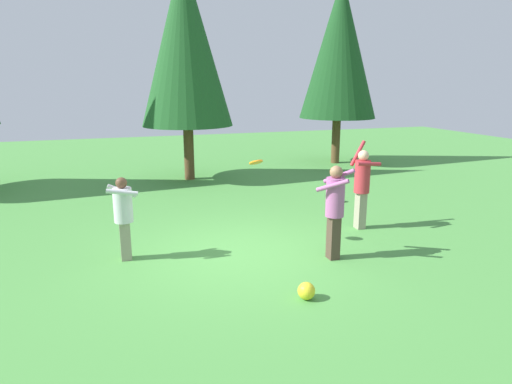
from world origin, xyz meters
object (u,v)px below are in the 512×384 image
object	(u,v)px
person_thrower	(362,182)
tree_center	(185,43)
person_catcher	(123,212)
frisbee	(256,162)
ball_yellow	(306,291)
ball_red	(338,198)
person_bystander	(335,204)
tree_far_right	(340,49)

from	to	relation	value
person_thrower	tree_center	xyz separation A→B (m)	(-2.68, 6.45, 3.35)
person_thrower	person_catcher	bearing A→B (deg)	-3.84
frisbee	ball_yellow	xyz separation A→B (m)	(-0.02, -2.46, -1.56)
frisbee	person_catcher	bearing A→B (deg)	178.68
person_catcher	ball_red	distance (m)	6.26
person_bystander	frisbee	bearing A→B (deg)	-0.00
person_bystander	tree_center	size ratio (longest dim) A/B	0.25
person_catcher	tree_far_right	bearing A→B (deg)	44.11
person_catcher	ball_yellow	world-z (taller)	person_catcher
person_bystander	person_catcher	bearing A→B (deg)	26.81
frisbee	tree_far_right	world-z (taller)	tree_far_right
tree_far_right	frisbee	bearing A→B (deg)	-127.14
person_thrower	person_bystander	world-z (taller)	person_thrower
frisbee	person_bystander	bearing A→B (deg)	-44.75
person_thrower	person_bystander	distance (m)	2.01
ball_yellow	tree_center	xyz separation A→B (m)	(-0.11, 9.20, 4.28)
ball_red	tree_center	xyz separation A→B (m)	(-3.32, 4.28, 4.31)
person_thrower	frisbee	bearing A→B (deg)	-0.00
ball_yellow	frisbee	bearing A→B (deg)	89.65
ball_red	tree_far_right	bearing A→B (deg)	62.70
person_catcher	person_bystander	size ratio (longest dim) A/B	0.88
person_thrower	person_bystander	bearing A→B (deg)	38.39
ball_red	person_thrower	bearing A→B (deg)	-106.49
ball_red	tree_far_right	distance (m)	7.61
ball_yellow	tree_far_right	bearing A→B (deg)	59.84
person_bystander	tree_far_right	distance (m)	10.92
frisbee	person_thrower	bearing A→B (deg)	6.44
person_thrower	person_catcher	world-z (taller)	person_thrower
frisbee	ball_yellow	bearing A→B (deg)	-90.35
tree_center	person_thrower	bearing A→B (deg)	-67.43
tree_center	tree_far_right	world-z (taller)	tree_far_right
person_thrower	person_catcher	size ratio (longest dim) A/B	1.26
person_bystander	ball_yellow	size ratio (longest dim) A/B	6.51
person_catcher	ball_red	size ratio (longest dim) A/B	7.32
person_thrower	ball_yellow	bearing A→B (deg)	40.41
person_bystander	ball_red	xyz separation A→B (m)	(2.06, 3.58, -0.94)
ball_yellow	tree_center	size ratio (longest dim) A/B	0.04
frisbee	tree_center	distance (m)	7.27
person_bystander	tree_far_right	world-z (taller)	tree_far_right
person_thrower	tree_far_right	xyz separation A→B (m)	(3.51, 7.72, 3.38)
tree_center	person_bystander	bearing A→B (deg)	-80.91
ball_red	tree_center	size ratio (longest dim) A/B	0.03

